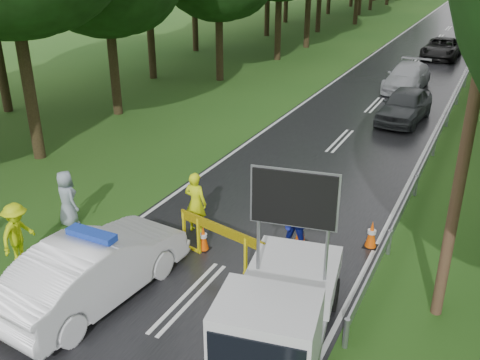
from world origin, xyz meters
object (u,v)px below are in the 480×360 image
Objects in this scene: police_sedan at (96,268)px; officer at (196,203)px; civilian at (297,222)px; queue_car_second at (407,77)px; barrier at (221,235)px; queue_car_third at (442,48)px; queue_car_first at (405,105)px; queue_car_fourth at (471,34)px; work_truck at (279,312)px.

officer is at bearing -91.36° from police_sedan.
police_sedan is 2.65× the size of civilian.
officer is at bearing -95.69° from queue_car_second.
police_sedan is 5.12m from civilian.
queue_car_third is at bearing 100.53° from barrier.
queue_car_fourth is at bearing 92.85° from queue_car_first.
work_truck reaches higher than queue_car_first.
civilian reaches higher than officer.
queue_car_first is 1.08× the size of queue_car_fourth.
barrier is 1.85m from officer.
civilian is at bearing -86.57° from queue_car_first.
officer is 13.61m from queue_car_first.
barrier is 14.50m from queue_car_first.
officer is at bearing -91.14° from queue_car_fourth.
officer is (-1.44, 1.17, 0.05)m from barrier.
officer is 2.95m from civilian.
queue_car_second reaches higher than queue_car_fourth.
officer is at bearing -179.97° from civilian.
queue_car_second is at bearing -91.91° from queue_car_third.
officer reaches higher than queue_car_second.
civilian is 37.53m from queue_car_fourth.
queue_car_first is at bearing -103.50° from officer.
barrier is 0.52× the size of queue_car_third.
work_truck is 1.04× the size of queue_car_first.
barrier is 20.41m from queue_car_second.
queue_car_second is (2.68, 22.91, -0.09)m from police_sedan.
civilian reaches higher than police_sedan.
queue_car_third is at bearing -93.76° from queue_car_fourth.
work_truck reaches higher than queue_car_second.
civilian is (1.51, 1.32, 0.08)m from barrier.
barrier is 2.01m from civilian.
work_truck is at bearing -86.90° from queue_car_third.
police_sedan reaches higher than queue_car_fourth.
queue_car_third is at bearing 96.40° from queue_car_first.
queue_car_first is at bearing -87.28° from queue_car_third.
queue_car_fourth is at bearing -90.85° from police_sedan.
officer is at bearing -94.34° from queue_car_third.
queue_car_third is at bearing 88.02° from queue_car_second.
queue_car_fourth is at bearing 85.40° from queue_car_second.
work_truck is at bearing 139.11° from officer.
queue_car_first is 16.17m from queue_car_third.
police_sedan is 0.97× the size of queue_car_third.
queue_car_second reaches higher than barrier.
queue_car_first is (-0.71, 16.67, -0.19)m from work_truck.
officer reaches higher than police_sedan.
queue_car_second is 18.53m from queue_car_fourth.
work_truck is at bearing -82.84° from queue_car_first.
queue_car_second is 10.18m from queue_car_third.
officer is (0.43, 3.69, 0.11)m from police_sedan.
work_truck is 5.25m from officer.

